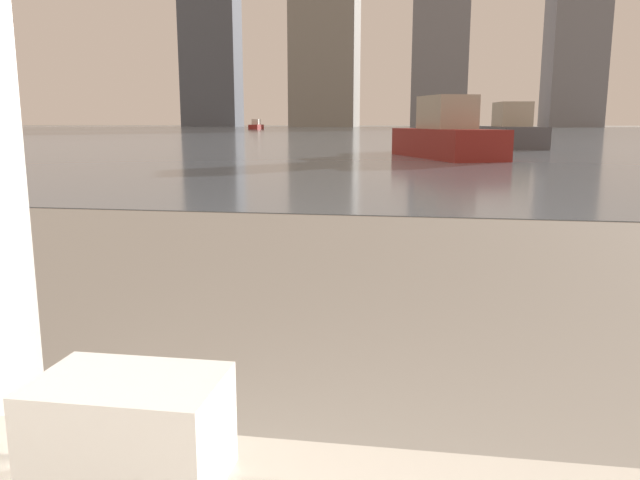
# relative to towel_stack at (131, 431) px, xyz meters

# --- Properties ---
(towel_stack) EXTENTS (0.26, 0.17, 0.16)m
(towel_stack) POSITION_rel_towel_stack_xyz_m (0.00, 0.00, 0.00)
(towel_stack) COLOR white
(towel_stack) RESTS_ON bathtub
(harbor_water) EXTENTS (180.00, 110.00, 0.01)m
(harbor_water) POSITION_rel_towel_stack_xyz_m (0.16, 61.12, -0.60)
(harbor_water) COLOR slate
(harbor_water) RESTS_ON ground_plane
(harbor_boat_0) EXTENTS (3.25, 4.91, 1.74)m
(harbor_boat_0) POSITION_rel_towel_stack_xyz_m (1.06, 17.65, 0.02)
(harbor_boat_0) COLOR maroon
(harbor_boat_0) RESTS_ON harbor_water
(harbor_boat_1) EXTENTS (2.21, 4.88, 1.77)m
(harbor_boat_1) POSITION_rel_towel_stack_xyz_m (3.85, 25.10, 0.02)
(harbor_boat_1) COLOR #4C4C51
(harbor_boat_1) RESTS_ON harbor_water
(harbor_boat_2) EXTENTS (1.21, 3.42, 1.28)m
(harbor_boat_2) POSITION_rel_towel_stack_xyz_m (-20.45, 77.01, -0.15)
(harbor_boat_2) COLOR maroon
(harbor_boat_2) RESTS_ON harbor_water
(skyline_tower_1) EXTENTS (11.68, 12.59, 25.37)m
(skyline_tower_1) POSITION_rel_towel_stack_xyz_m (-17.75, 117.12, 12.08)
(skyline_tower_1) COLOR gray
(skyline_tower_1) RESTS_ON ground_plane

